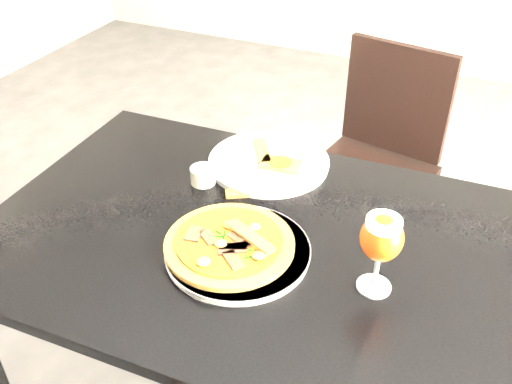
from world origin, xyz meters
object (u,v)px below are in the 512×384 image
at_px(chair_far, 376,160).
at_px(pizza, 230,243).
at_px(beer_glass, 382,239).
at_px(dining_table, 253,264).

distance_m(chair_far, pizza, 0.99).
bearing_deg(pizza, chair_far, 83.12).
relative_size(pizza, beer_glass, 1.59).
bearing_deg(chair_far, pizza, -85.73).
height_order(pizza, beer_glass, beer_glass).
distance_m(dining_table, chair_far, 0.89).
xyz_separation_m(chair_far, beer_glass, (0.19, -0.91, 0.40)).
bearing_deg(dining_table, pizza, -106.68).
height_order(chair_far, beer_glass, beer_glass).
bearing_deg(pizza, dining_table, 74.93).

